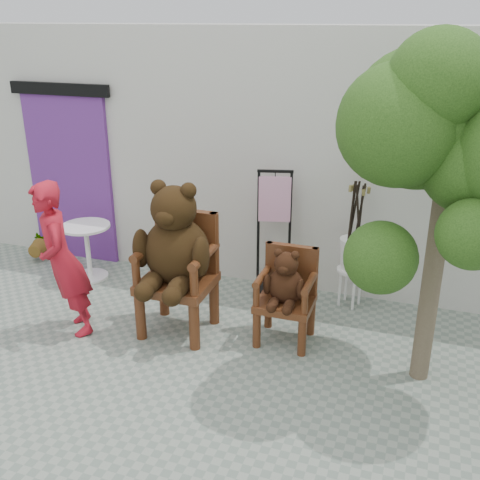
{
  "coord_description": "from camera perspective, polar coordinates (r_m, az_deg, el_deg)",
  "views": [
    {
      "loc": [
        1.41,
        -3.45,
        3.09
      ],
      "look_at": [
        -0.32,
        1.6,
        0.95
      ],
      "focal_mm": 42.0,
      "sensor_mm": 36.0,
      "label": 1
    }
  ],
  "objects": [
    {
      "name": "person",
      "position": [
        5.88,
        -17.6,
        -1.98
      ],
      "size": [
        0.68,
        0.71,
        1.63
      ],
      "primitive_type": "imported",
      "rotation": [
        0.0,
        0.0,
        -0.86
      ],
      "color": "#AF1525",
      "rests_on": "ground"
    },
    {
      "name": "chair_big",
      "position": [
        5.64,
        -6.53,
        -1.07
      ],
      "size": [
        0.8,
        0.85,
        1.62
      ],
      "color": "#43200E",
      "rests_on": "ground"
    },
    {
      "name": "tree",
      "position": [
        4.64,
        20.72,
        9.78
      ],
      "size": [
        1.83,
        1.83,
        3.04
      ],
      "rotation": [
        0.0,
        0.0,
        0.06
      ],
      "color": "#4C3F2D",
      "rests_on": "ground"
    },
    {
      "name": "display_stand",
      "position": [
        6.51,
        3.43,
        -0.83
      ],
      "size": [
        0.52,
        0.45,
        1.51
      ],
      "rotation": [
        0.0,
        0.0,
        0.24
      ],
      "color": "black",
      "rests_on": "ground"
    },
    {
      "name": "ground_plane",
      "position": [
        4.84,
        -2.71,
        -17.81
      ],
      "size": [
        60.0,
        60.0,
        0.0
      ],
      "primitive_type": "plane",
      "color": "gray",
      "rests_on": "ground"
    },
    {
      "name": "stool_bucket",
      "position": [
        6.34,
        11.36,
        -1.34
      ],
      "size": [
        0.32,
        0.32,
        1.45
      ],
      "rotation": [
        0.0,
        0.0,
        -0.28
      ],
      "color": "white",
      "rests_on": "ground"
    },
    {
      "name": "potted_plant",
      "position": [
        8.07,
        -19.35,
        -0.32
      ],
      "size": [
        0.43,
        0.38,
        0.43
      ],
      "primitive_type": "imported",
      "rotation": [
        0.0,
        0.0,
        0.13
      ],
      "color": "#19380F",
      "rests_on": "ground"
    },
    {
      "name": "back_wall",
      "position": [
        6.89,
        6.62,
        8.35
      ],
      "size": [
        9.0,
        1.0,
        3.0
      ],
      "primitive_type": "cube",
      "color": "beige",
      "rests_on": "ground"
    },
    {
      "name": "chair_small",
      "position": [
        5.59,
        4.73,
        -4.75
      ],
      "size": [
        0.55,
        0.54,
        1.0
      ],
      "color": "#43200E",
      "rests_on": "ground"
    },
    {
      "name": "cafe_table",
      "position": [
        7.22,
        -15.25,
        -0.51
      ],
      "size": [
        0.6,
        0.6,
        0.7
      ],
      "rotation": [
        0.0,
        0.0,
        0.14
      ],
      "color": "white",
      "rests_on": "ground"
    },
    {
      "name": "doorway",
      "position": [
        7.72,
        -16.84,
        6.45
      ],
      "size": [
        1.4,
        0.11,
        2.33
      ],
      "color": "#622B81",
      "rests_on": "ground"
    }
  ]
}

